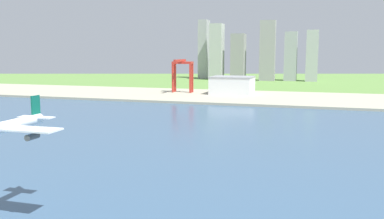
% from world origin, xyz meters
% --- Properties ---
extents(ground_plane, '(2400.00, 2400.00, 0.00)m').
position_xyz_m(ground_plane, '(0.00, 300.00, 0.00)').
color(ground_plane, '#5E883F').
extents(water_bay, '(840.00, 360.00, 0.15)m').
position_xyz_m(water_bay, '(0.00, 240.00, 0.07)').
color(water_bay, '#385675').
rests_on(water_bay, ground).
extents(industrial_pier, '(840.00, 140.00, 2.50)m').
position_xyz_m(industrial_pier, '(0.00, 490.00, 1.25)').
color(industrial_pier, '#A8A58C').
rests_on(industrial_pier, ground).
extents(airplane_landing, '(33.62, 36.79, 11.02)m').
position_xyz_m(airplane_landing, '(-11.89, 136.98, 28.44)').
color(airplane_landing, white).
extents(port_crane_red, '(24.79, 38.32, 40.24)m').
position_xyz_m(port_crane_red, '(-83.86, 508.67, 31.32)').
color(port_crane_red, '#B72D23').
rests_on(port_crane_red, industrial_pier).
extents(warehouse_main, '(48.53, 41.58, 20.51)m').
position_xyz_m(warehouse_main, '(-22.17, 510.71, 12.78)').
color(warehouse_main, white).
rests_on(warehouse_main, industrial_pier).
extents(distant_skyline, '(227.50, 59.60, 115.39)m').
position_xyz_m(distant_skyline, '(-52.49, 803.74, 49.90)').
color(distant_skyline, '#A1A2A8').
rests_on(distant_skyline, ground).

